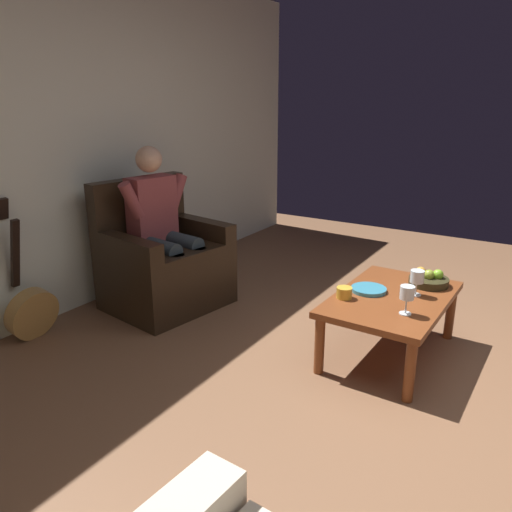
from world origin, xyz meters
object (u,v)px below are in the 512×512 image
(wine_glass_far, at_px, (407,294))
(decorative_dish, at_px, (369,289))
(fruit_bowl, at_px, (429,279))
(armchair, at_px, (163,264))
(candle_jar, at_px, (344,293))
(wine_glass_near, at_px, (417,278))
(person_seated, at_px, (162,224))
(coffee_table, at_px, (391,304))
(guitar, at_px, (31,308))

(wine_glass_far, bearing_deg, decorative_dish, -127.26)
(wine_glass_far, relative_size, fruit_bowl, 0.67)
(wine_glass_far, xyz_separation_m, fruit_bowl, (-0.55, -0.01, -0.08))
(armchair, relative_size, candle_jar, 10.27)
(fruit_bowl, bearing_deg, candle_jar, -36.96)
(wine_glass_near, bearing_deg, fruit_bowl, 174.40)
(person_seated, distance_m, decorative_dish, 1.63)
(armchair, height_order, candle_jar, armchair)
(wine_glass_near, distance_m, wine_glass_far, 0.32)
(armchair, relative_size, wine_glass_far, 5.77)
(coffee_table, relative_size, guitar, 1.05)
(guitar, xyz_separation_m, candle_jar, (-0.87, 1.90, 0.22))
(armchair, relative_size, decorative_dish, 4.43)
(armchair, bearing_deg, fruit_bowl, 112.25)
(person_seated, relative_size, wine_glass_far, 7.26)
(wine_glass_near, xyz_separation_m, decorative_dish, (0.09, -0.27, -0.10))
(wine_glass_far, height_order, fruit_bowl, wine_glass_far)
(person_seated, height_order, fruit_bowl, person_seated)
(armchair, distance_m, candle_jar, 1.54)
(person_seated, distance_m, wine_glass_near, 1.90)
(person_seated, xyz_separation_m, guitar, (0.92, -0.39, -0.45))
(candle_jar, bearing_deg, guitar, -65.51)
(coffee_table, height_order, guitar, guitar)
(coffee_table, bearing_deg, guitar, -63.80)
(candle_jar, bearing_deg, wine_glass_near, 127.78)
(fruit_bowl, distance_m, candle_jar, 0.64)
(person_seated, height_order, wine_glass_far, person_seated)
(wine_glass_far, distance_m, candle_jar, 0.40)
(armchair, bearing_deg, decorative_dish, 103.63)
(decorative_dish, height_order, candle_jar, candle_jar)
(candle_jar, bearing_deg, person_seated, -92.04)
(coffee_table, distance_m, wine_glass_far, 0.32)
(guitar, distance_m, decorative_dish, 2.27)
(person_seated, bearing_deg, coffee_table, 103.36)
(armchair, height_order, wine_glass_near, armchair)
(person_seated, relative_size, guitar, 1.28)
(person_seated, height_order, wine_glass_near, person_seated)
(fruit_bowl, bearing_deg, armchair, -76.73)
(decorative_dish, xyz_separation_m, candle_jar, (0.19, -0.09, 0.02))
(person_seated, bearing_deg, armchair, -90.00)
(person_seated, bearing_deg, wine_glass_far, 96.20)
(armchair, distance_m, wine_glass_far, 1.94)
(armchair, distance_m, fruit_bowl, 1.98)
(wine_glass_near, relative_size, candle_jar, 1.70)
(person_seated, distance_m, fruit_bowl, 1.97)
(guitar, bearing_deg, wine_glass_near, 116.86)
(fruit_bowl, relative_size, candle_jar, 2.65)
(person_seated, relative_size, coffee_table, 1.22)
(armchair, distance_m, coffee_table, 1.78)
(fruit_bowl, bearing_deg, decorative_dish, -42.52)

